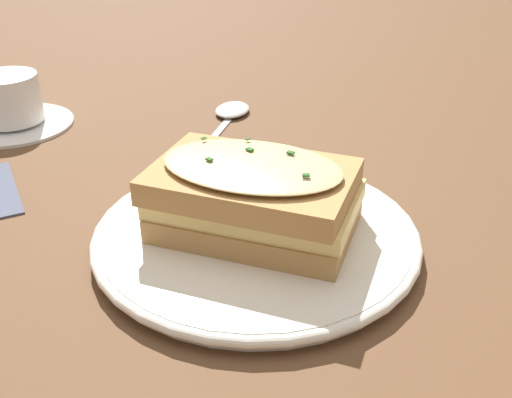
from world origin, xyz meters
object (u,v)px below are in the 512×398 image
(teacup_with_saucer, at_px, (9,105))
(spoon, at_px, (230,113))
(dinner_plate, at_px, (256,235))
(sandwich, at_px, (254,196))

(teacup_with_saucer, relative_size, spoon, 0.87)
(dinner_plate, distance_m, teacup_with_saucer, 0.38)
(sandwich, xyz_separation_m, teacup_with_saucer, (-0.24, 0.30, -0.02))
(sandwich, distance_m, spoon, 0.29)
(sandwich, relative_size, teacup_with_saucer, 1.35)
(sandwich, relative_size, spoon, 1.18)
(dinner_plate, xyz_separation_m, sandwich, (-0.00, -0.00, 0.04))
(sandwich, height_order, teacup_with_saucer, sandwich)
(spoon, bearing_deg, sandwich, -68.50)
(teacup_with_saucer, distance_m, spoon, 0.26)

